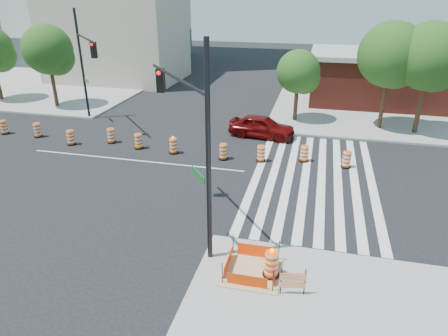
% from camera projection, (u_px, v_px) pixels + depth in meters
% --- Properties ---
extents(ground, '(120.00, 120.00, 0.00)m').
position_uv_depth(ground, '(134.00, 160.00, 24.85)').
color(ground, black).
rests_on(ground, ground).
extents(sidewalk_ne, '(22.00, 22.00, 0.15)m').
position_uv_depth(sidewalk_ne, '(398.00, 103.00, 36.89)').
color(sidewalk_ne, gray).
rests_on(sidewalk_ne, ground).
extents(sidewalk_nw, '(22.00, 22.00, 0.15)m').
position_uv_depth(sidewalk_nw, '(56.00, 83.00, 44.62)').
color(sidewalk_nw, gray).
rests_on(sidewalk_nw, ground).
extents(crosswalk_east, '(6.75, 13.50, 0.01)m').
position_uv_depth(crosswalk_east, '(313.00, 178.00, 22.50)').
color(crosswalk_east, silver).
rests_on(crosswalk_east, ground).
extents(lane_centerline, '(14.00, 0.12, 0.01)m').
position_uv_depth(lane_centerline, '(134.00, 160.00, 24.85)').
color(lane_centerline, silver).
rests_on(lane_centerline, ground).
extents(excavation_pit, '(2.20, 2.20, 0.90)m').
position_uv_depth(excavation_pit, '(251.00, 270.00, 14.86)').
color(excavation_pit, tan).
rests_on(excavation_pit, ground).
extents(brick_storefront, '(16.50, 8.50, 4.60)m').
position_uv_depth(brick_storefront, '(403.00, 79.00, 35.96)').
color(brick_storefront, maroon).
rests_on(brick_storefront, ground).
extents(beige_midrise, '(14.00, 10.00, 10.00)m').
position_uv_depth(beige_midrise, '(117.00, 35.00, 44.84)').
color(beige_midrise, tan).
rests_on(beige_midrise, ground).
extents(red_coupe, '(4.86, 2.42, 1.59)m').
position_uv_depth(red_coupe, '(262.00, 126.00, 28.46)').
color(red_coupe, '#590807').
rests_on(red_coupe, ground).
extents(signal_pole_se, '(4.05, 4.97, 8.30)m').
position_uv_depth(signal_pole_se, '(190.00, 124.00, 15.13)').
color(signal_pole_se, black).
rests_on(signal_pole_se, ground).
extents(signal_pole_nw, '(4.34, 4.75, 8.32)m').
position_uv_depth(signal_pole_nw, '(85.00, 58.00, 29.45)').
color(signal_pole_nw, black).
rests_on(signal_pole_nw, ground).
extents(pit_drum, '(0.62, 0.62, 1.22)m').
position_uv_depth(pit_drum, '(271.00, 265.00, 14.44)').
color(pit_drum, black).
rests_on(pit_drum, ground).
extents(barricade, '(0.89, 0.21, 1.06)m').
position_uv_depth(barricade, '(293.00, 281.00, 13.55)').
color(barricade, '#FF5005').
rests_on(barricade, ground).
extents(tree_north_b, '(4.19, 4.19, 7.12)m').
position_uv_depth(tree_north_b, '(49.00, 52.00, 33.99)').
color(tree_north_b, '#382314').
rests_on(tree_north_b, ground).
extents(tree_north_c, '(3.36, 3.31, 5.63)m').
position_uv_depth(tree_north_c, '(299.00, 74.00, 30.56)').
color(tree_north_c, '#382314').
rests_on(tree_north_c, ground).
extents(tree_north_d, '(4.60, 4.60, 7.83)m').
position_uv_depth(tree_north_d, '(391.00, 58.00, 28.18)').
color(tree_north_d, '#382314').
rests_on(tree_north_d, ground).
extents(tree_north_e, '(4.64, 4.64, 7.89)m').
position_uv_depth(tree_north_e, '(430.00, 60.00, 27.17)').
color(tree_north_e, '#382314').
rests_on(tree_north_e, ground).
extents(median_drum_0, '(0.60, 0.60, 1.02)m').
position_uv_depth(median_drum_0, '(4.00, 128.00, 29.17)').
color(median_drum_0, black).
rests_on(median_drum_0, ground).
extents(median_drum_1, '(0.60, 0.60, 1.02)m').
position_uv_depth(median_drum_1, '(38.00, 131.00, 28.56)').
color(median_drum_1, black).
rests_on(median_drum_1, ground).
extents(median_drum_2, '(0.60, 0.60, 1.02)m').
position_uv_depth(median_drum_2, '(71.00, 138.00, 27.14)').
color(median_drum_2, black).
rests_on(median_drum_2, ground).
extents(median_drum_3, '(0.60, 0.60, 1.02)m').
position_uv_depth(median_drum_3, '(111.00, 136.00, 27.49)').
color(median_drum_3, black).
rests_on(median_drum_3, ground).
extents(median_drum_4, '(0.60, 0.60, 1.02)m').
position_uv_depth(median_drum_4, '(139.00, 142.00, 26.48)').
color(median_drum_4, black).
rests_on(median_drum_4, ground).
extents(median_drum_5, '(0.60, 0.60, 1.18)m').
position_uv_depth(median_drum_5, '(173.00, 146.00, 25.71)').
color(median_drum_5, black).
rests_on(median_drum_5, ground).
extents(median_drum_6, '(0.60, 0.60, 1.02)m').
position_uv_depth(median_drum_6, '(223.00, 152.00, 24.81)').
color(median_drum_6, black).
rests_on(median_drum_6, ground).
extents(median_drum_7, '(0.60, 0.60, 1.02)m').
position_uv_depth(median_drum_7, '(261.00, 154.00, 24.51)').
color(median_drum_7, black).
rests_on(median_drum_7, ground).
extents(median_drum_8, '(0.60, 0.60, 1.02)m').
position_uv_depth(median_drum_8, '(304.00, 154.00, 24.52)').
color(median_drum_8, black).
rests_on(median_drum_8, ground).
extents(median_drum_9, '(0.60, 0.60, 1.02)m').
position_uv_depth(median_drum_9, '(347.00, 160.00, 23.68)').
color(median_drum_9, black).
rests_on(median_drum_9, ground).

